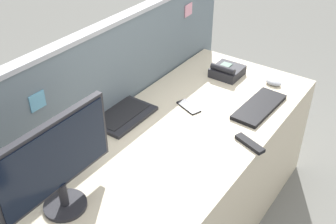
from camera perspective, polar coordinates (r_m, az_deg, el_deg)
desk at (r=2.34m, az=1.02°, el=-10.13°), size 1.93×0.82×0.71m
cubicle_divider at (r=2.40m, az=-7.82°, el=-1.44°), size 2.17×0.07×1.21m
desktop_monitor at (r=1.63m, az=-15.38°, el=-6.67°), size 0.55×0.18×0.42m
laptop at (r=2.25m, az=-7.69°, el=1.18°), size 0.34×0.28×0.26m
desk_phone at (r=2.64m, az=8.18°, el=5.66°), size 0.19×0.18×0.09m
keyboard_main at (r=2.35m, az=12.57°, el=0.71°), size 0.40×0.17×0.02m
computer_mouse_right_hand at (r=2.60m, az=14.46°, el=4.00°), size 0.06×0.10×0.03m
cell_phone_black_slab at (r=2.31m, az=2.89°, el=0.74°), size 0.11×0.17×0.01m
tv_remote at (r=2.07m, az=11.29°, el=-4.32°), size 0.10×0.17×0.02m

